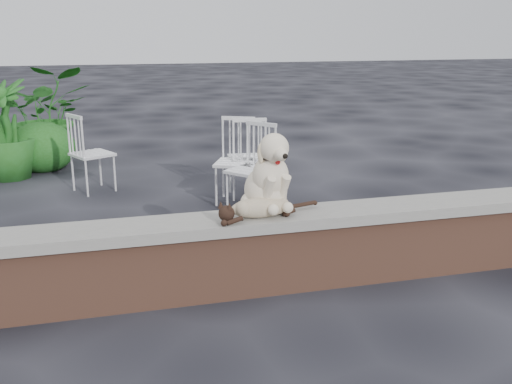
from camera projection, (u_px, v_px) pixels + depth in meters
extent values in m
plane|color=black|center=(250.00, 290.00, 4.33)|extent=(60.00, 60.00, 0.00)
cube|color=brown|center=(250.00, 259.00, 4.26)|extent=(6.00, 0.30, 0.50)
cube|color=slate|center=(250.00, 221.00, 4.18)|extent=(6.20, 0.40, 0.08)
imported|color=#1E5017|center=(48.00, 115.00, 8.27)|extent=(1.28, 1.11, 1.40)
imported|color=#1E5017|center=(6.00, 130.00, 7.40)|extent=(1.00, 1.00, 1.28)
ellipsoid|color=#1E5017|center=(42.00, 148.00, 7.93)|extent=(0.89, 0.82, 0.71)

